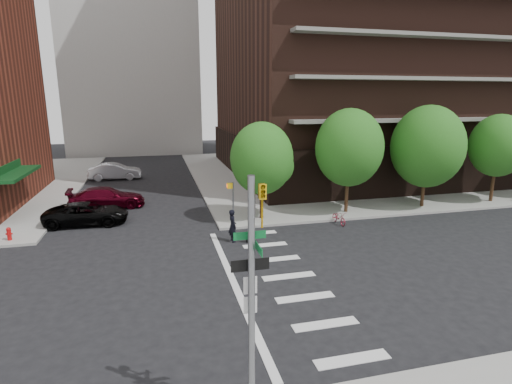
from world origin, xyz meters
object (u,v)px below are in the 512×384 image
traffic_signal (253,321)px  fire_hydrant (9,233)px  parked_car_maroon (107,198)px  scooter (339,218)px  parked_car_black (87,214)px  parked_car_silver (115,171)px  dog_walker (233,226)px

traffic_signal → fire_hydrant: 18.42m
traffic_signal → parked_car_maroon: 22.35m
parked_car_maroon → scooter: 16.44m
fire_hydrant → parked_car_maroon: bearing=54.7°
traffic_signal → fire_hydrant: bearing=123.3°
parked_car_maroon → parked_car_black: bearing=164.4°
traffic_signal → parked_car_black: size_ratio=1.21×
parked_car_silver → dog_walker: size_ratio=2.68×
fire_hydrant → scooter: (19.03, -1.30, -0.14)m
dog_walker → traffic_signal: bearing=162.3°
fire_hydrant → dog_walker: size_ratio=0.40×
traffic_signal → parked_car_black: (-6.41, 17.78, -2.01)m
traffic_signal → scooter: (9.00, 13.99, -2.28)m
parked_car_black → parked_car_maroon: parked_car_maroon is taller
fire_hydrant → parked_car_maroon: size_ratio=0.14×
parked_car_silver → parked_car_black: bearing=178.9°
parked_car_black → parked_car_maroon: 3.86m
traffic_signal → parked_car_silver: bearing=100.4°
parked_car_silver → scooter: size_ratio=3.10×
fire_hydrant → parked_car_black: bearing=34.4°
scooter → parked_car_maroon: bearing=148.8°
fire_hydrant → parked_car_maroon: (4.43, 6.25, 0.21)m
parked_car_black → parked_car_silver: 14.56m
parked_car_black → dog_walker: bearing=-119.6°
parked_car_silver → dog_walker: bearing=-157.7°
traffic_signal → scooter: traffic_signal is taller
traffic_signal → parked_car_black: 19.00m
fire_hydrant → parked_car_black: 4.39m
traffic_signal → parked_car_maroon: traffic_signal is taller
fire_hydrant → scooter: size_ratio=0.46×
scooter → dog_walker: (-7.10, -1.48, 0.50)m
fire_hydrant → scooter: 19.07m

